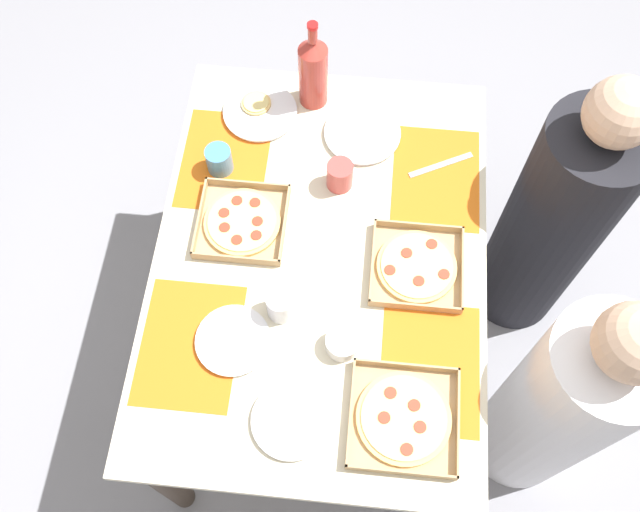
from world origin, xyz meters
name	(u,v)px	position (x,y,z in m)	size (l,w,h in m)	color
ground_plane	(320,345)	(0.00, 0.00, 0.00)	(6.00, 6.00, 0.00)	gray
dining_table	(320,274)	(0.00, 0.00, 0.64)	(1.32, 0.94, 0.77)	#3F3328
placemat_near_left	(225,160)	(-0.30, -0.32, 0.77)	(0.36, 0.26, 0.00)	orange
placemat_near_right	(190,344)	(0.30, -0.32, 0.77)	(0.36, 0.26, 0.00)	orange
placemat_far_left	(436,177)	(-0.30, 0.32, 0.77)	(0.36, 0.26, 0.00)	orange
placemat_far_right	(430,367)	(0.30, 0.32, 0.77)	(0.36, 0.26, 0.00)	orange
pizza_box_edge_far	(404,418)	(0.44, 0.26, 0.78)	(0.28, 0.28, 0.04)	tan
pizza_box_center	(242,222)	(-0.08, -0.23, 0.78)	(0.25, 0.25, 0.04)	tan
pizza_box_corner_left	(417,267)	(0.01, 0.27, 0.78)	(0.26, 0.26, 0.04)	tan
plate_far_right	(233,341)	(0.28, -0.21, 0.77)	(0.20, 0.20, 0.02)	white
plate_near_right	(291,420)	(0.47, -0.03, 0.77)	(0.21, 0.21, 0.02)	white
plate_middle	(260,111)	(-0.48, -0.24, 0.78)	(0.23, 0.23, 0.03)	white
plate_far_left	(362,134)	(-0.43, 0.09, 0.77)	(0.24, 0.24, 0.02)	white
soda_bottle	(313,71)	(-0.56, -0.08, 0.90)	(0.09, 0.09, 0.32)	#B2382D
cup_spare	(340,175)	(-0.25, 0.03, 0.81)	(0.08, 0.08, 0.09)	#BF4742
cup_red	(219,160)	(-0.27, -0.33, 0.81)	(0.08, 0.08, 0.09)	teal
cup_dark	(281,304)	(0.18, -0.09, 0.81)	(0.08, 0.08, 0.09)	silver
condiment_bowl	(342,343)	(0.26, 0.09, 0.79)	(0.09, 0.09, 0.05)	white
knife_by_far_left	(441,165)	(-0.34, 0.33, 0.77)	(0.21, 0.02, 0.01)	#B7B7BC
diner_left_seat	(552,224)	(-0.30, 0.73, 0.55)	(0.32, 0.32, 1.22)	black
diner_right_seat	(559,405)	(0.30, 0.73, 0.52)	(0.32, 0.32, 1.17)	white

